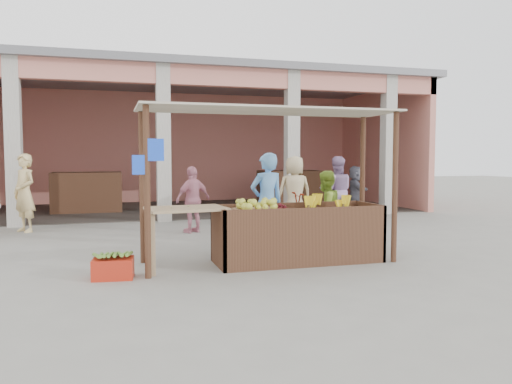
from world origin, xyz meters
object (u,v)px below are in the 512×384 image
object	(u,v)px
vendor_green	(325,207)
motorcycle	(274,216)
side_table	(186,217)
red_crate	(113,268)
vendor_blue	(267,199)
fruit_stall	(297,237)

from	to	relation	value
vendor_green	motorcycle	size ratio (longest dim) A/B	0.78
side_table	red_crate	size ratio (longest dim) A/B	2.24
vendor_blue	motorcycle	distance (m)	1.15
side_table	red_crate	world-z (taller)	side_table
red_crate	motorcycle	distance (m)	3.83
fruit_stall	motorcycle	size ratio (longest dim) A/B	1.37
vendor_green	motorcycle	bearing A→B (deg)	-79.64
side_table	red_crate	xyz separation A→B (m)	(-1.05, -0.32, -0.63)
fruit_stall	vendor_blue	size ratio (longest dim) A/B	1.41
vendor_blue	fruit_stall	bearing A→B (deg)	90.57
red_crate	vendor_green	xyz separation A→B (m)	(3.75, 1.36, 0.60)
motorcycle	vendor_green	bearing A→B (deg)	-141.83
side_table	vendor_green	size ratio (longest dim) A/B	0.81
vendor_blue	vendor_green	distance (m)	1.15
vendor_blue	vendor_green	world-z (taller)	vendor_blue
motorcycle	fruit_stall	bearing A→B (deg)	173.67
fruit_stall	vendor_green	distance (m)	1.43
side_table	motorcycle	distance (m)	2.81
motorcycle	red_crate	bearing A→B (deg)	127.68
fruit_stall	vendor_green	bearing A→B (deg)	47.65
vendor_blue	motorcycle	world-z (taller)	vendor_blue
red_crate	motorcycle	xyz separation A→B (m)	(3.07, 2.26, 0.36)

